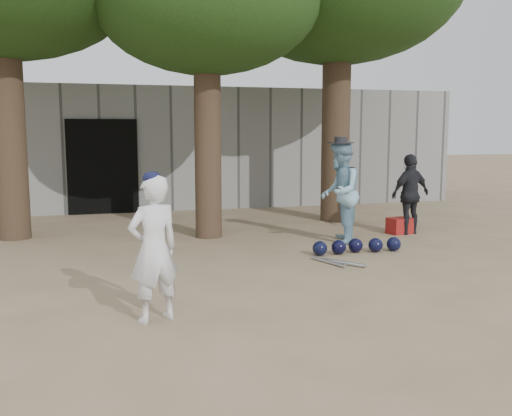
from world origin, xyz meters
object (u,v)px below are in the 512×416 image
object	(u,v)px
boy_player	(154,249)
red_bag	(400,226)
spectator_blue	(340,193)
spectator_dark	(410,194)

from	to	relation	value
boy_player	red_bag	size ratio (longest dim) A/B	3.55
boy_player	spectator_blue	xyz separation A→B (m)	(3.48, 3.26, 0.13)
boy_player	spectator_blue	bearing A→B (deg)	-158.11
boy_player	spectator_blue	size ratio (longest dim) A/B	0.85
red_bag	spectator_blue	bearing A→B (deg)	-159.84
spectator_blue	spectator_dark	xyz separation A→B (m)	(1.64, 0.47, -0.13)
boy_player	spectator_dark	size ratio (longest dim) A/B	0.99
spectator_dark	red_bag	xyz separation A→B (m)	(-0.16, 0.08, -0.60)
spectator_blue	boy_player	bearing A→B (deg)	-18.16
spectator_dark	red_bag	size ratio (longest dim) A/B	3.58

